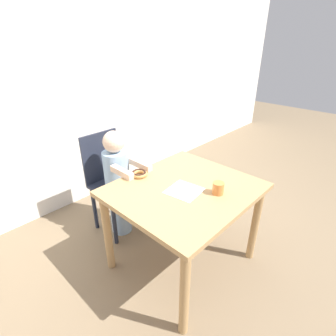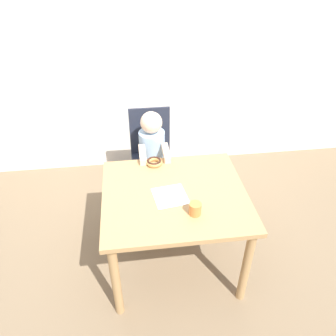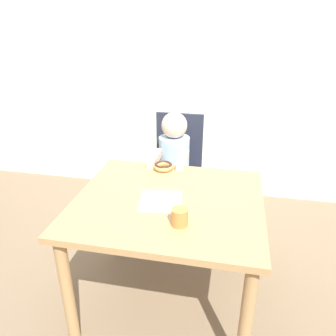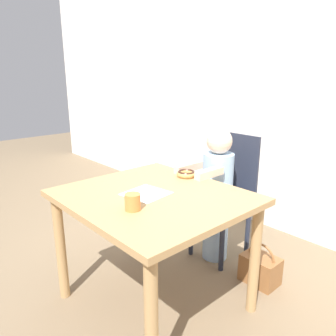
{
  "view_description": "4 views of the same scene",
  "coord_description": "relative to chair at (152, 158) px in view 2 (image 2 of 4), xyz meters",
  "views": [
    {
      "loc": [
        -1.24,
        -1.02,
        1.68
      ],
      "look_at": [
        -0.03,
        0.13,
        0.83
      ],
      "focal_mm": 28.0,
      "sensor_mm": 36.0,
      "label": 1
    },
    {
      "loc": [
        -0.27,
        -1.7,
        2.16
      ],
      "look_at": [
        -0.03,
        0.13,
        0.83
      ],
      "focal_mm": 35.0,
      "sensor_mm": 36.0,
      "label": 2
    },
    {
      "loc": [
        0.3,
        -1.47,
        1.59
      ],
      "look_at": [
        -0.03,
        0.13,
        0.83
      ],
      "focal_mm": 35.0,
      "sensor_mm": 36.0,
      "label": 3
    },
    {
      "loc": [
        1.32,
        -1.09,
        1.36
      ],
      "look_at": [
        -0.03,
        0.13,
        0.83
      ],
      "focal_mm": 35.0,
      "sensor_mm": 36.0,
      "label": 4
    }
  ],
  "objects": [
    {
      "name": "ground_plane",
      "position": [
        0.1,
        -0.79,
        -0.48
      ],
      "size": [
        12.0,
        12.0,
        0.0
      ],
      "primitive_type": "plane",
      "color": "#7A664C"
    },
    {
      "name": "wall_back",
      "position": [
        0.1,
        0.69,
        0.77
      ],
      "size": [
        8.0,
        0.05,
        2.5
      ],
      "color": "silver",
      "rests_on": "ground_plane"
    },
    {
      "name": "dining_table",
      "position": [
        0.1,
        -0.79,
        0.13
      ],
      "size": [
        0.99,
        0.88,
        0.71
      ],
      "color": "tan",
      "rests_on": "ground_plane"
    },
    {
      "name": "chair",
      "position": [
        0.0,
        0.0,
        0.0
      ],
      "size": [
        0.36,
        0.38,
        0.93
      ],
      "color": "#232838",
      "rests_on": "ground_plane"
    },
    {
      "name": "child_figure",
      "position": [
        0.0,
        -0.11,
        0.04
      ],
      "size": [
        0.24,
        0.44,
        1.0
      ],
      "color": "#99BCE0",
      "rests_on": "ground_plane"
    },
    {
      "name": "donut",
      "position": [
        -0.01,
        -0.42,
        0.25
      ],
      "size": [
        0.13,
        0.13,
        0.04
      ],
      "color": "tan",
      "rests_on": "dining_table"
    },
    {
      "name": "napkin",
      "position": [
        0.06,
        -0.81,
        0.23
      ],
      "size": [
        0.25,
        0.25,
        0.0
      ],
      "color": "white",
      "rests_on": "dining_table"
    },
    {
      "name": "handbag",
      "position": [
        0.41,
        -0.13,
        -0.38
      ],
      "size": [
        0.24,
        0.17,
        0.29
      ],
      "color": "brown",
      "rests_on": "ground_plane"
    },
    {
      "name": "cup",
      "position": [
        0.19,
        -1.0,
        0.27
      ],
      "size": [
        0.08,
        0.08,
        0.08
      ],
      "color": "orange",
      "rests_on": "dining_table"
    }
  ]
}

